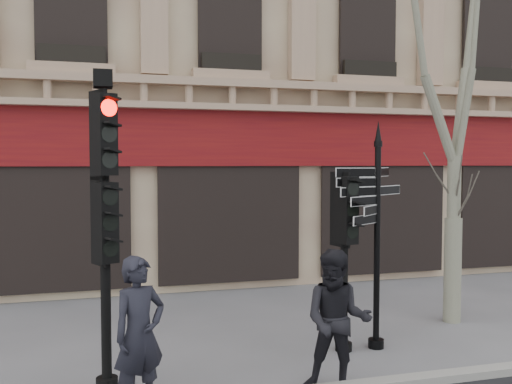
% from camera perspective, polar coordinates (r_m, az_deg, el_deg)
% --- Properties ---
extents(ground, '(80.00, 80.00, 0.00)m').
position_cam_1_polar(ground, '(9.22, 4.70, -16.26)').
color(ground, '#5C5C61').
rests_on(ground, ground).
extents(fingerpost, '(2.03, 2.03, 3.71)m').
position_cam_1_polar(fingerpost, '(9.41, 12.06, -0.42)').
color(fingerpost, black).
rests_on(fingerpost, ground).
extents(traffic_signal_main, '(0.56, 0.50, 4.24)m').
position_cam_1_polar(traffic_signal_main, '(7.77, -14.93, 0.21)').
color(traffic_signal_main, black).
rests_on(traffic_signal_main, ground).
extents(traffic_signal_secondary, '(0.54, 0.44, 2.82)m').
position_cam_1_polar(traffic_signal_secondary, '(9.22, 8.84, -3.73)').
color(traffic_signal_secondary, black).
rests_on(traffic_signal_secondary, ground).
extents(plane_tree, '(2.88, 2.88, 7.66)m').
position_cam_1_polar(plane_tree, '(11.59, 19.44, 14.45)').
color(plane_tree, gray).
rests_on(plane_tree, ground).
extents(pedestrian_a, '(0.83, 0.73, 1.91)m').
position_cam_1_polar(pedestrian_a, '(7.24, -11.59, -13.79)').
color(pedestrian_a, black).
rests_on(pedestrian_a, ground).
extents(pedestrian_b, '(1.14, 1.05, 1.89)m').
position_cam_1_polar(pedestrian_b, '(7.79, 8.14, -12.63)').
color(pedestrian_b, black).
rests_on(pedestrian_b, ground).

